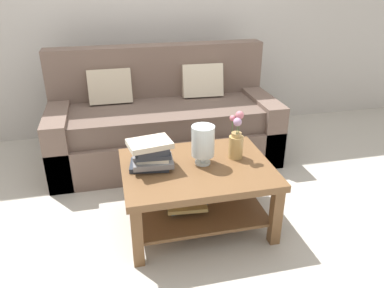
% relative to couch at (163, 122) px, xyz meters
% --- Properties ---
extents(ground_plane, '(10.00, 10.00, 0.00)m').
position_rel_couch_xyz_m(ground_plane, '(0.02, -0.84, -0.36)').
color(ground_plane, '#B7B2A8').
extents(back_wall, '(6.40, 0.12, 2.70)m').
position_rel_couch_xyz_m(back_wall, '(0.02, 0.81, 0.99)').
color(back_wall, '#BCB7B2').
rests_on(back_wall, ground).
extents(couch, '(2.12, 0.90, 1.06)m').
position_rel_couch_xyz_m(couch, '(0.00, 0.00, 0.00)').
color(couch, brown).
rests_on(couch, ground).
extents(coffee_table, '(1.04, 0.79, 0.48)m').
position_rel_couch_xyz_m(coffee_table, '(0.05, -1.14, -0.03)').
color(coffee_table, brown).
rests_on(coffee_table, ground).
extents(book_stack_main, '(0.32, 0.26, 0.21)m').
position_rel_couch_xyz_m(book_stack_main, '(-0.25, -1.09, 0.22)').
color(book_stack_main, '#2D333D').
rests_on(book_stack_main, coffee_table).
extents(glass_hurricane_vase, '(0.16, 0.16, 0.28)m').
position_rel_couch_xyz_m(glass_hurricane_vase, '(0.11, -1.11, 0.28)').
color(glass_hurricane_vase, silver).
rests_on(glass_hurricane_vase, coffee_table).
extents(flower_pitcher, '(0.10, 0.11, 0.36)m').
position_rel_couch_xyz_m(flower_pitcher, '(0.36, -1.07, 0.25)').
color(flower_pitcher, tan).
rests_on(flower_pitcher, coffee_table).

